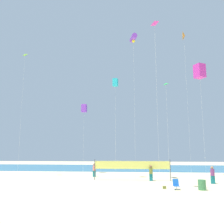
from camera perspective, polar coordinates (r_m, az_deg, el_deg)
ground_plane at (r=17.26m, az=-4.84°, el=-20.55°), size 120.00×120.00×0.00m
ocean_band at (r=49.05m, az=1.84°, el=-13.33°), size 120.00×20.00×0.01m
beachgoer_coral_shirt at (r=31.88m, az=-4.32°, el=-13.73°), size 0.40×0.40×1.75m
beachgoer_plum_shirt at (r=27.27m, az=23.18°, el=-13.71°), size 0.41×0.41×1.78m
beachgoer_olive_shirt at (r=27.96m, az=9.42°, el=-14.28°), size 0.39×0.39×1.72m
folding_beach_chair at (r=22.34m, az=15.25°, el=-16.50°), size 0.52×0.65×0.89m
trash_barrel at (r=22.71m, az=20.97°, el=-16.17°), size 0.66×0.66×0.87m
volleyball_net at (r=28.07m, az=4.85°, el=-12.86°), size 8.81×0.13×2.40m
beach_handbag at (r=22.52m, az=12.59°, el=-17.42°), size 0.31×0.15×0.24m
kite_orange_delta at (r=37.34m, az=17.03°, el=17.21°), size 0.49×1.26×20.49m
kite_green_diamond at (r=23.35m, az=12.92°, el=6.17°), size 0.64×0.63×9.89m
kite_magenta_box at (r=29.00m, az=20.46°, el=9.24°), size 1.35×1.35×13.13m
kite_violet_tube at (r=31.69m, az=5.21°, el=17.33°), size 1.00×1.58×17.99m
kite_violet_box at (r=37.53m, az=-6.77°, el=0.89°), size 0.82×0.82×10.64m
kite_cyan_box at (r=31.15m, az=0.82°, el=7.15°), size 0.73×0.73×12.75m
kite_lime_diamond at (r=36.53m, az=-20.42°, el=12.32°), size 0.80×0.79×17.11m
kite_magenta_diamond at (r=23.65m, az=10.20°, el=19.96°), size 0.73×0.73×15.34m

